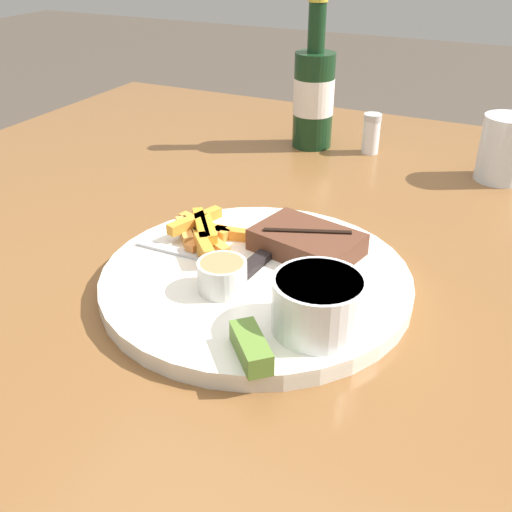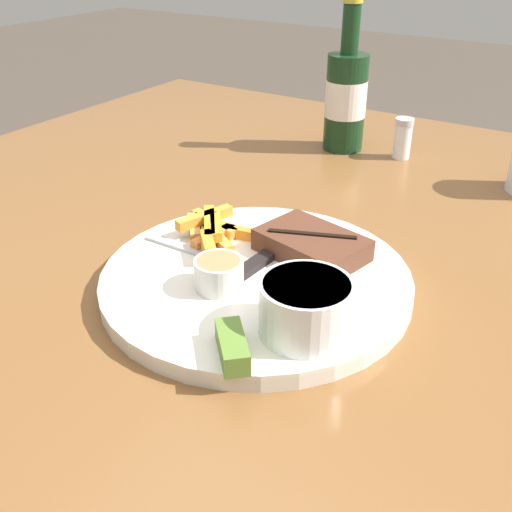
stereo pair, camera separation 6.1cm
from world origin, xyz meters
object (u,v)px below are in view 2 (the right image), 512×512
Objects in this scene: salt_shaker at (403,138)px; knife_utensil at (275,252)px; steak_portion at (312,245)px; dipping_sauce_cup at (219,273)px; fork_utensil at (190,250)px; pickle_spear at (232,346)px; beer_bottle at (346,96)px; dinner_plate at (256,280)px; coleslaw_cup at (306,305)px.

knife_utensil is at bearing -89.05° from salt_shaker.
steak_portion is 0.12m from dipping_sauce_cup.
knife_utensil is at bearing 28.34° from fork_utensil.
pickle_spear is 0.58m from salt_shaker.
dipping_sauce_cup is 0.20× the size of beer_bottle.
fork_utensil is at bearing 123.07° from knife_utensil.
salt_shaker reaches higher than steak_portion.
dinner_plate is 0.09m from fork_utensil.
coleslaw_cup is 0.55m from beer_bottle.
pickle_spear reaches higher than fork_utensil.
steak_portion reaches higher than pickle_spear.
pickle_spear is 0.43× the size of fork_utensil.
steak_portion is 0.51× the size of beer_bottle.
beer_bottle is at bearing 92.77° from fork_utensil.
coleslaw_cup reaches higher than knife_utensil.
dinner_plate is 5.67× the size of pickle_spear.
beer_bottle is at bearing 19.26° from knife_utensil.
fork_utensil reaches higher than dinner_plate.
salt_shaker is (-0.01, 0.41, 0.01)m from knife_utensil.
dinner_plate is at bearing 114.02° from pickle_spear.
steak_portion is at bearing 97.50° from pickle_spear.
dinner_plate is 0.12m from coleslaw_cup.
coleslaw_cup reaches higher than fork_utensil.
knife_utensil is (0.01, 0.09, -0.01)m from dipping_sauce_cup.
pickle_spear is (0.06, -0.13, 0.02)m from dinner_plate.
salt_shaker is (0.10, 0.01, -0.06)m from beer_bottle.
dipping_sauce_cup is 0.11m from pickle_spear.
salt_shaker reaches higher than dipping_sauce_cup.
salt_shaker is at bearing 101.13° from coleslaw_cup.
pickle_spear is (0.02, -0.19, -0.00)m from steak_portion.
beer_bottle is at bearing 111.61° from coleslaw_cup.
knife_utensil is at bearing -75.16° from beer_bottle.
beer_bottle is at bearing 103.89° from dinner_plate.
fork_utensil is (-0.09, -0.00, 0.01)m from dinner_plate.
beer_bottle is (-0.02, 0.45, 0.07)m from fork_utensil.
pickle_spear is at bearing -41.59° from fork_utensil.
coleslaw_cup is 0.07m from pickle_spear.
coleslaw_cup is at bearing -68.39° from beer_bottle.
coleslaw_cup is 0.33× the size of beer_bottle.
dinner_plate is 0.05m from dipping_sauce_cup.
dipping_sauce_cup is at bearing -79.08° from beer_bottle.
fork_utensil is 0.46m from salt_shaker.
dinner_plate is 1.96× the size of knife_utensil.
knife_utensil is at bearing -149.89° from steak_portion.
beer_bottle is (-0.11, 0.40, 0.07)m from knife_utensil.
dipping_sauce_cup is at bearing -110.07° from dinner_plate.
knife_utensil is (-0.00, 0.04, 0.01)m from dinner_plate.
salt_shaker is (-0.01, 0.46, 0.02)m from dinner_plate.
steak_portion is 0.14m from coleslaw_cup.
dinner_plate is 2.42× the size of fork_utensil.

